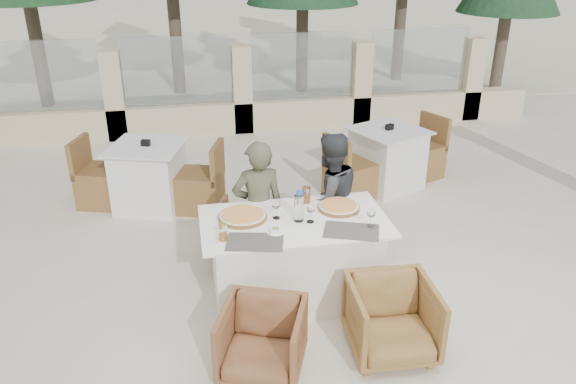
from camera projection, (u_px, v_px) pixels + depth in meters
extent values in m
plane|color=beige|center=(304.00, 297.00, 5.07)|extent=(80.00, 80.00, 0.00)
cube|color=beige|center=(210.00, 39.00, 17.57)|extent=(30.00, 16.00, 0.01)
cube|color=#544F48|center=(255.00, 242.00, 4.44)|extent=(0.50, 0.39, 0.00)
cube|color=#57534B|center=(351.00, 231.00, 4.60)|extent=(0.53, 0.43, 0.00)
cylinder|color=orange|center=(243.00, 216.00, 4.80)|extent=(0.53, 0.53, 0.05)
cylinder|color=#D2561C|center=(339.00, 207.00, 4.96)|extent=(0.44, 0.44, 0.05)
cylinder|color=#A1BDD4|center=(299.00, 206.00, 4.71)|extent=(0.11, 0.11, 0.28)
cylinder|color=orange|center=(223.00, 232.00, 4.44)|extent=(0.08, 0.08, 0.14)
cylinder|color=#C26B1B|center=(306.00, 195.00, 5.07)|extent=(0.09, 0.09, 0.15)
imported|color=#905C34|center=(245.00, 230.00, 5.68)|extent=(0.75, 0.76, 0.54)
imported|color=brown|center=(327.00, 230.00, 5.61)|extent=(0.69, 0.71, 0.59)
imported|color=brown|center=(262.00, 340.00, 4.12)|extent=(0.77, 0.78, 0.55)
imported|color=olive|center=(392.00, 319.00, 4.30)|extent=(0.67, 0.68, 0.60)
imported|color=#494C37|center=(258.00, 209.00, 5.21)|extent=(0.51, 0.36, 1.33)
imported|color=#343639|center=(329.00, 200.00, 5.36)|extent=(0.79, 0.70, 1.35)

